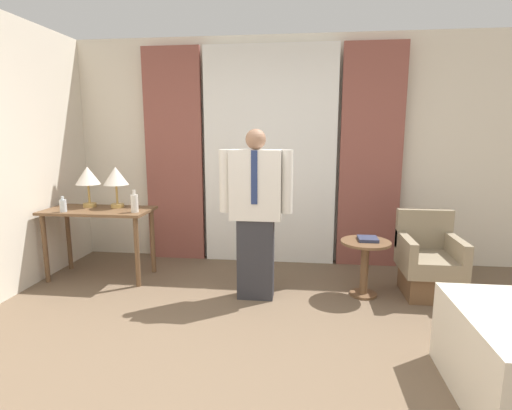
% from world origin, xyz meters
% --- Properties ---
extents(ground_plane, '(16.00, 16.00, 0.00)m').
position_xyz_m(ground_plane, '(0.00, 0.00, 0.00)').
color(ground_plane, brown).
extents(wall_back, '(10.00, 0.06, 2.70)m').
position_xyz_m(wall_back, '(0.00, 2.68, 1.35)').
color(wall_back, silver).
rests_on(wall_back, ground_plane).
extents(curtain_sheer_center, '(1.57, 0.06, 2.58)m').
position_xyz_m(curtain_sheer_center, '(0.00, 2.55, 1.29)').
color(curtain_sheer_center, white).
rests_on(curtain_sheer_center, ground_plane).
extents(curtain_drape_left, '(0.71, 0.06, 2.58)m').
position_xyz_m(curtain_drape_left, '(-1.18, 2.55, 1.29)').
color(curtain_drape_left, brown).
rests_on(curtain_drape_left, ground_plane).
extents(curtain_drape_right, '(0.71, 0.06, 2.58)m').
position_xyz_m(curtain_drape_right, '(1.18, 2.55, 1.29)').
color(curtain_drape_right, brown).
rests_on(curtain_drape_right, ground_plane).
extents(desk, '(1.14, 0.55, 0.77)m').
position_xyz_m(desk, '(-1.79, 1.76, 0.64)').
color(desk, brown).
rests_on(desk, ground_plane).
extents(table_lamp_left, '(0.27, 0.27, 0.45)m').
position_xyz_m(table_lamp_left, '(-1.95, 1.89, 1.10)').
color(table_lamp_left, tan).
rests_on(table_lamp_left, desk).
extents(table_lamp_right, '(0.27, 0.27, 0.45)m').
position_xyz_m(table_lamp_right, '(-1.62, 1.89, 1.10)').
color(table_lamp_right, tan).
rests_on(table_lamp_right, desk).
extents(bottle_near_edge, '(0.08, 0.08, 0.23)m').
position_xyz_m(bottle_near_edge, '(-1.32, 1.65, 0.86)').
color(bottle_near_edge, silver).
rests_on(bottle_near_edge, desk).
extents(bottle_by_lamp, '(0.07, 0.07, 0.16)m').
position_xyz_m(bottle_by_lamp, '(-2.07, 1.58, 0.83)').
color(bottle_by_lamp, silver).
rests_on(bottle_by_lamp, desk).
extents(person, '(0.69, 0.23, 1.62)m').
position_xyz_m(person, '(-0.03, 1.42, 0.87)').
color(person, '#2D2D33').
rests_on(person, ground_plane).
extents(armchair, '(0.54, 0.61, 0.81)m').
position_xyz_m(armchair, '(1.65, 1.70, 0.31)').
color(armchair, brown).
rests_on(armchair, ground_plane).
extents(side_table, '(0.48, 0.48, 0.55)m').
position_xyz_m(side_table, '(1.02, 1.59, 0.37)').
color(side_table, brown).
rests_on(side_table, ground_plane).
extents(book, '(0.18, 0.20, 0.03)m').
position_xyz_m(book, '(1.04, 1.62, 0.57)').
color(book, '#2D334C').
rests_on(book, side_table).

